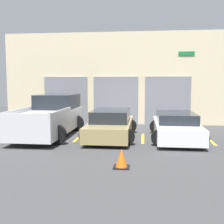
% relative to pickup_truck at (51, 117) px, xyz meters
% --- Properties ---
extents(ground_plane, '(28.00, 28.00, 0.00)m').
position_rel_pickup_truck_xyz_m(ground_plane, '(2.84, 0.93, -0.86)').
color(ground_plane, '#3D3D3F').
extents(shophouse_building, '(13.84, 0.68, 5.37)m').
position_rel_pickup_truck_xyz_m(shophouse_building, '(2.84, 4.21, 1.77)').
color(shophouse_building, beige).
rests_on(shophouse_building, ground).
extents(pickup_truck, '(2.52, 5.20, 1.86)m').
position_rel_pickup_truck_xyz_m(pickup_truck, '(0.00, 0.00, 0.00)').
color(pickup_truck, silver).
rests_on(pickup_truck, ground).
extents(sedan_white, '(2.21, 4.46, 1.15)m').
position_rel_pickup_truck_xyz_m(sedan_white, '(5.69, -0.28, -0.31)').
color(sedan_white, white).
rests_on(sedan_white, ground).
extents(sedan_side, '(2.23, 4.49, 1.24)m').
position_rel_pickup_truck_xyz_m(sedan_side, '(2.84, -0.27, -0.28)').
color(sedan_side, '#9E8956').
rests_on(sedan_side, ground).
extents(parking_stripe_far_left, '(0.12, 2.20, 0.01)m').
position_rel_pickup_truck_xyz_m(parking_stripe_far_left, '(-1.42, -0.30, -0.86)').
color(parking_stripe_far_left, gold).
rests_on(parking_stripe_far_left, ground).
extents(parking_stripe_left, '(0.12, 2.20, 0.01)m').
position_rel_pickup_truck_xyz_m(parking_stripe_left, '(1.42, -0.30, -0.86)').
color(parking_stripe_left, gold).
rests_on(parking_stripe_left, ground).
extents(parking_stripe_centre, '(0.12, 2.20, 0.01)m').
position_rel_pickup_truck_xyz_m(parking_stripe_centre, '(4.27, -0.30, -0.86)').
color(parking_stripe_centre, gold).
rests_on(parking_stripe_centre, ground).
extents(parking_stripe_right, '(0.12, 2.20, 0.01)m').
position_rel_pickup_truck_xyz_m(parking_stripe_right, '(7.11, -0.30, -0.86)').
color(parking_stripe_right, gold).
rests_on(parking_stripe_right, ground).
extents(traffic_cone, '(0.47, 0.47, 0.55)m').
position_rel_pickup_truck_xyz_m(traffic_cone, '(3.67, -4.65, -0.61)').
color(traffic_cone, black).
rests_on(traffic_cone, ground).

